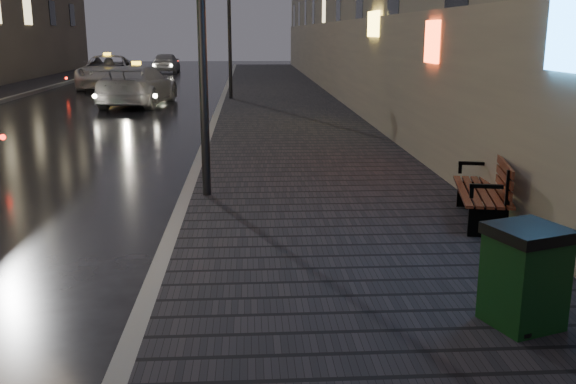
# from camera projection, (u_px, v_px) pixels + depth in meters

# --- Properties ---
(sidewalk) EXTENTS (4.60, 58.00, 0.15)m
(sidewalk) POSITION_uv_depth(u_px,v_px,m) (282.00, 102.00, 25.34)
(sidewalk) COLOR black
(sidewalk) RESTS_ON ground
(curb) EXTENTS (0.20, 58.00, 0.15)m
(curb) POSITION_uv_depth(u_px,v_px,m) (221.00, 103.00, 25.20)
(curb) COLOR slate
(curb) RESTS_ON ground
(lamp_far) EXTENTS (0.36, 0.36, 5.28)m
(lamp_far) POSITION_uv_depth(u_px,v_px,m) (229.00, 14.00, 25.36)
(lamp_far) COLOR black
(lamp_far) RESTS_ON sidewalk
(bench) EXTENTS (1.01, 1.91, 0.93)m
(bench) POSITION_uv_depth(u_px,v_px,m) (487.00, 189.00, 9.08)
(bench) COLOR black
(bench) RESTS_ON sidewalk
(trash_bin) EXTENTS (0.79, 0.79, 0.94)m
(trash_bin) POSITION_uv_depth(u_px,v_px,m) (525.00, 275.00, 5.84)
(trash_bin) COLOR black
(trash_bin) RESTS_ON sidewalk
(taxi_mid) EXTENTS (2.78, 5.55, 1.55)m
(taxi_mid) POSITION_uv_depth(u_px,v_px,m) (138.00, 85.00, 24.87)
(taxi_mid) COLOR silver
(taxi_mid) RESTS_ON ground
(taxi_far) EXTENTS (3.23, 6.09, 1.63)m
(taxi_far) POSITION_uv_depth(u_px,v_px,m) (108.00, 72.00, 32.60)
(taxi_far) COLOR silver
(taxi_far) RESTS_ON ground
(car_far) EXTENTS (1.69, 4.12, 1.40)m
(car_far) POSITION_uv_depth(u_px,v_px,m) (166.00, 63.00, 44.73)
(car_far) COLOR gray
(car_far) RESTS_ON ground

